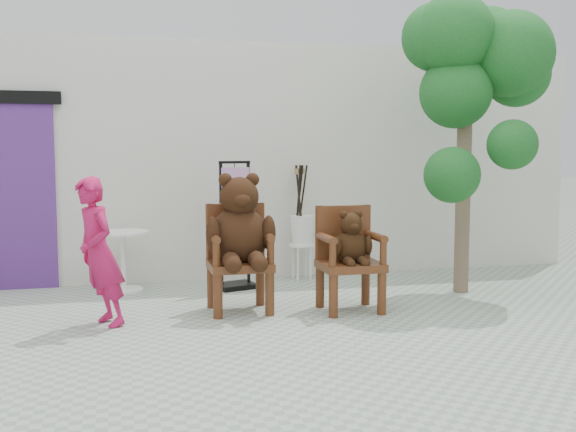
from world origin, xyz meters
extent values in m
plane|color=#98A190|center=(0.00, 0.00, 0.00)|extent=(60.00, 60.00, 0.00)
cube|color=silver|center=(0.00, 3.10, 1.50)|extent=(9.00, 1.00, 3.00)
cube|color=#532878|center=(-3.00, 2.58, 1.10)|extent=(1.20, 0.08, 2.20)
cylinder|color=#44210E|center=(-0.76, 0.59, 0.22)|extent=(0.09, 0.09, 0.44)
cylinder|color=#44210E|center=(-0.76, 1.05, 0.22)|extent=(0.09, 0.09, 0.44)
cylinder|color=#44210E|center=(-0.24, 0.59, 0.22)|extent=(0.09, 0.09, 0.44)
cylinder|color=#44210E|center=(-0.24, 1.05, 0.22)|extent=(0.09, 0.09, 0.44)
cube|color=#44210E|center=(-0.50, 0.82, 0.48)|extent=(0.62, 0.57, 0.08)
cube|color=#44210E|center=(-0.50, 1.06, 0.80)|extent=(0.59, 0.08, 0.57)
cylinder|color=#44210E|center=(-0.77, 1.06, 0.80)|extent=(0.08, 0.08, 0.57)
cylinder|color=#44210E|center=(-0.77, 0.59, 0.65)|extent=(0.07, 0.07, 0.26)
cylinder|color=#44210E|center=(-0.77, 0.82, 0.78)|extent=(0.08, 0.54, 0.08)
cylinder|color=#44210E|center=(-0.23, 1.06, 0.80)|extent=(0.08, 0.08, 0.57)
cylinder|color=#44210E|center=(-0.23, 0.59, 0.65)|extent=(0.07, 0.07, 0.26)
cylinder|color=#44210E|center=(-0.23, 0.82, 0.78)|extent=(0.08, 0.54, 0.08)
ellipsoid|color=black|center=(-0.50, 0.85, 0.77)|extent=(0.59, 0.50, 0.62)
sphere|color=black|center=(-0.50, 0.82, 1.18)|extent=(0.39, 0.39, 0.39)
ellipsoid|color=black|center=(-0.50, 0.66, 1.15)|extent=(0.18, 0.14, 0.14)
sphere|color=black|center=(-0.63, 0.83, 1.34)|extent=(0.14, 0.14, 0.14)
sphere|color=black|center=(-0.36, 0.83, 1.34)|extent=(0.14, 0.14, 0.14)
ellipsoid|color=black|center=(-0.78, 0.72, 0.81)|extent=(0.14, 0.20, 0.35)
ellipsoid|color=black|center=(-0.62, 0.58, 0.57)|extent=(0.17, 0.35, 0.17)
sphere|color=black|center=(-0.62, 0.45, 0.55)|extent=(0.17, 0.17, 0.17)
ellipsoid|color=black|center=(-0.22, 0.72, 0.81)|extent=(0.14, 0.20, 0.35)
ellipsoid|color=black|center=(-0.37, 0.58, 0.57)|extent=(0.17, 0.35, 0.17)
sphere|color=black|center=(-0.37, 0.45, 0.55)|extent=(0.17, 0.17, 0.17)
cylinder|color=#44210E|center=(0.35, 0.35, 0.21)|extent=(0.09, 0.09, 0.43)
cylinder|color=#44210E|center=(0.35, 0.81, 0.21)|extent=(0.09, 0.09, 0.43)
cylinder|color=#44210E|center=(0.86, 0.35, 0.21)|extent=(0.09, 0.09, 0.43)
cylinder|color=#44210E|center=(0.86, 0.81, 0.21)|extent=(0.09, 0.09, 0.43)
cube|color=#44210E|center=(0.60, 0.58, 0.47)|extent=(0.61, 0.56, 0.08)
cube|color=#44210E|center=(0.60, 0.82, 0.79)|extent=(0.58, 0.08, 0.56)
cylinder|color=#44210E|center=(0.34, 0.82, 0.79)|extent=(0.08, 0.08, 0.56)
cylinder|color=#44210E|center=(0.34, 0.35, 0.63)|extent=(0.07, 0.07, 0.25)
cylinder|color=#44210E|center=(0.34, 0.58, 0.76)|extent=(0.08, 0.53, 0.08)
cylinder|color=#44210E|center=(0.87, 0.82, 0.79)|extent=(0.08, 0.08, 0.56)
cylinder|color=#44210E|center=(0.87, 0.35, 0.63)|extent=(0.07, 0.07, 0.25)
cylinder|color=#44210E|center=(0.87, 0.58, 0.76)|extent=(0.08, 0.53, 0.08)
ellipsoid|color=black|center=(0.60, 0.59, 0.65)|extent=(0.35, 0.29, 0.36)
sphere|color=black|center=(0.60, 0.57, 0.89)|extent=(0.23, 0.23, 0.23)
ellipsoid|color=black|center=(0.60, 0.48, 0.88)|extent=(0.10, 0.08, 0.08)
sphere|color=black|center=(0.52, 0.58, 0.99)|extent=(0.08, 0.08, 0.08)
sphere|color=black|center=(0.68, 0.58, 0.99)|extent=(0.08, 0.08, 0.08)
ellipsoid|color=black|center=(0.44, 0.51, 0.68)|extent=(0.08, 0.12, 0.21)
ellipsoid|color=black|center=(0.53, 0.43, 0.54)|extent=(0.10, 0.20, 0.10)
sphere|color=black|center=(0.53, 0.35, 0.52)|extent=(0.10, 0.10, 0.10)
ellipsoid|color=black|center=(0.77, 0.51, 0.68)|extent=(0.08, 0.12, 0.21)
ellipsoid|color=black|center=(0.68, 0.43, 0.54)|extent=(0.10, 0.20, 0.10)
sphere|color=black|center=(0.68, 0.35, 0.52)|extent=(0.10, 0.10, 0.10)
imported|color=#B7164F|center=(-1.86, 0.55, 0.70)|extent=(0.53, 0.61, 1.40)
cylinder|color=white|center=(-1.64, 2.13, 0.69)|extent=(0.60, 0.60, 0.03)
cylinder|color=white|center=(-1.64, 2.13, 0.35)|extent=(0.06, 0.06, 0.68)
cylinder|color=white|center=(-1.64, 2.13, 0.01)|extent=(0.44, 0.44, 0.03)
cube|color=black|center=(-0.52, 1.93, 0.75)|extent=(0.04, 0.04, 1.50)
cube|color=black|center=(-0.17, 2.04, 0.75)|extent=(0.04, 0.04, 1.50)
cube|color=black|center=(-0.35, 1.98, 1.50)|extent=(0.39, 0.15, 0.03)
cube|color=black|center=(-0.35, 1.98, 0.03)|extent=(0.53, 0.47, 0.06)
cube|color=#CD91D3|center=(-0.34, 1.97, 1.18)|extent=(0.36, 0.14, 0.52)
cylinder|color=black|center=(-0.35, 1.98, 1.47)|extent=(0.01, 0.01, 0.08)
cylinder|color=white|center=(0.57, 2.35, 0.44)|extent=(0.32, 0.32, 0.03)
cylinder|color=white|center=(0.66, 2.43, 0.22)|extent=(0.03, 0.03, 0.44)
cylinder|color=white|center=(0.49, 2.43, 0.22)|extent=(0.03, 0.03, 0.44)
cylinder|color=white|center=(0.49, 2.27, 0.22)|extent=(0.03, 0.03, 0.44)
cylinder|color=white|center=(0.66, 2.27, 0.22)|extent=(0.03, 0.03, 0.44)
cylinder|color=black|center=(0.54, 2.39, 1.05)|extent=(0.07, 0.07, 0.80)
cylinder|color=olive|center=(0.52, 2.41, 1.38)|extent=(0.04, 0.04, 0.07)
cylinder|color=black|center=(0.60, 2.39, 1.05)|extent=(0.12, 0.07, 0.80)
cylinder|color=olive|center=(0.61, 2.43, 1.38)|extent=(0.04, 0.04, 0.08)
cylinder|color=black|center=(0.53, 2.33, 1.05)|extent=(0.08, 0.13, 0.80)
cylinder|color=olive|center=(0.49, 2.30, 1.38)|extent=(0.04, 0.04, 0.08)
cylinder|color=black|center=(0.54, 2.39, 1.05)|extent=(0.11, 0.11, 0.80)
cylinder|color=olive|center=(0.51, 2.42, 1.38)|extent=(0.04, 0.04, 0.08)
cylinder|color=black|center=(0.55, 2.40, 1.05)|extent=(0.12, 0.07, 0.80)
cylinder|color=olive|center=(0.54, 2.43, 1.38)|extent=(0.04, 0.04, 0.08)
cylinder|color=black|center=(0.53, 2.33, 1.05)|extent=(0.06, 0.12, 0.80)
cylinder|color=olive|center=(0.49, 2.32, 1.38)|extent=(0.04, 0.04, 0.08)
cylinder|color=brown|center=(2.16, 1.15, 1.49)|extent=(0.17, 0.17, 2.97)
sphere|color=#113F1A|center=(1.96, 1.08, 2.91)|extent=(0.89, 0.89, 0.89)
sphere|color=#113F1A|center=(2.62, 1.00, 2.71)|extent=(0.97, 0.97, 0.97)
sphere|color=#113F1A|center=(2.59, 1.51, 2.80)|extent=(1.07, 1.07, 1.07)
sphere|color=#113F1A|center=(2.02, 1.12, 2.29)|extent=(0.81, 0.81, 0.81)
sphere|color=#113F1A|center=(1.82, 1.23, 2.90)|extent=(0.77, 0.77, 0.77)
sphere|color=#113F1A|center=(2.80, 1.14, 2.51)|extent=(0.76, 0.76, 0.76)
sphere|color=#113F1A|center=(2.28, 1.31, 2.53)|extent=(0.79, 0.79, 0.79)
sphere|color=#113F1A|center=(1.74, 0.62, 1.38)|extent=(0.59, 0.59, 0.59)
sphere|color=#113F1A|center=(2.38, 0.51, 1.70)|extent=(0.53, 0.53, 0.53)
camera|label=1|loc=(-1.66, -5.84, 1.64)|focal=42.00mm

